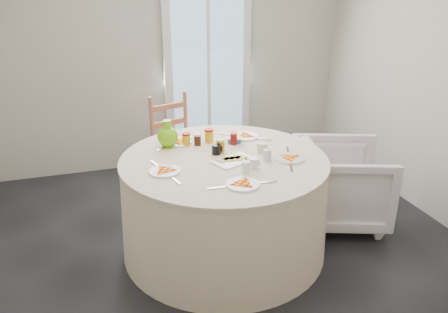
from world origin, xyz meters
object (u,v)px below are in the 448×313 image
object	(u,v)px
wooden_chair	(178,148)
green_pitcher	(168,137)
armchair	(341,181)
table	(224,206)

from	to	relation	value
wooden_chair	green_pitcher	world-z (taller)	green_pitcher
green_pitcher	armchair	bearing A→B (deg)	1.06
table	wooden_chair	size ratio (longest dim) A/B	1.64
armchair	green_pitcher	bearing A→B (deg)	98.87
wooden_chair	armchair	xyz separation A→B (m)	(1.25, -1.02, -0.08)
wooden_chair	armchair	distance (m)	1.61
wooden_chair	green_pitcher	xyz separation A→B (m)	(-0.23, -0.75, 0.40)
wooden_chair	armchair	bearing A→B (deg)	-55.85
table	green_pitcher	distance (m)	0.71
table	armchair	bearing A→B (deg)	4.52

